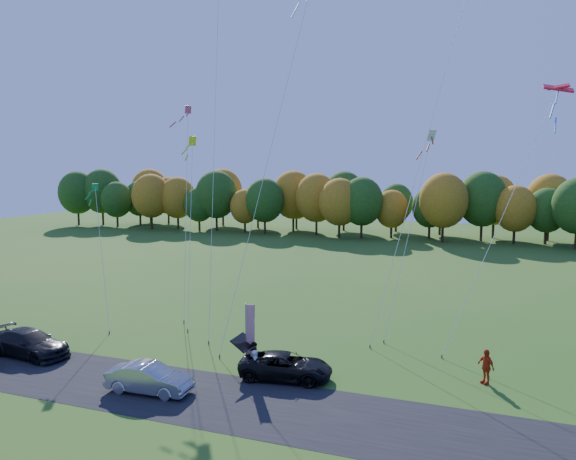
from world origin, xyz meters
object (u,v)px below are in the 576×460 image
(person_east, at_px, (486,366))
(feather_flag, at_px, (249,330))
(silver_sedan, at_px, (149,378))
(black_suv, at_px, (286,366))

(person_east, relative_size, feather_flag, 0.48)
(silver_sedan, xyz_separation_m, person_east, (15.48, 6.93, 0.20))
(feather_flag, bearing_deg, silver_sedan, -129.07)
(feather_flag, bearing_deg, black_suv, -7.67)
(person_east, bearing_deg, black_suv, -119.09)
(silver_sedan, relative_size, person_east, 2.38)
(black_suv, distance_m, person_east, 10.24)
(silver_sedan, xyz_separation_m, feather_flag, (3.47, 4.28, 1.60))
(black_suv, height_order, silver_sedan, silver_sedan)
(black_suv, height_order, feather_flag, feather_flag)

